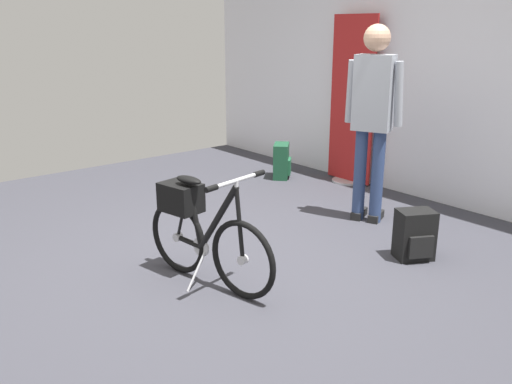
{
  "coord_description": "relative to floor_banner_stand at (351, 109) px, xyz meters",
  "views": [
    {
      "loc": [
        2.94,
        -2.15,
        1.7
      ],
      "look_at": [
        0.05,
        0.22,
        0.55
      ],
      "focal_mm": 37.83,
      "sensor_mm": 36.0,
      "label": 1
    }
  ],
  "objects": [
    {
      "name": "ground_plane",
      "position": [
        0.98,
        -2.44,
        -0.83
      ],
      "size": [
        6.95,
        6.95,
        0.0
      ],
      "primitive_type": "plane",
      "color": "#38383F"
    },
    {
      "name": "floor_banner_stand",
      "position": [
        0.0,
        0.0,
        0.0
      ],
      "size": [
        0.6,
        0.36,
        1.83
      ],
      "color": "#B7B7BC",
      "rests_on": "ground_plane"
    },
    {
      "name": "backpack_on_floor",
      "position": [
        1.75,
        -1.25,
        -0.64
      ],
      "size": [
        0.31,
        0.33,
        0.38
      ],
      "color": "black",
      "rests_on": "ground_plane"
    },
    {
      "name": "handbag_on_floor",
      "position": [
        -0.61,
        -0.48,
        -0.63
      ],
      "size": [
        0.33,
        0.33,
        0.4
      ],
      "color": "#19472D",
      "rests_on": "ground_plane"
    },
    {
      "name": "visitor_near_wall",
      "position": [
        0.97,
        -0.85,
        0.17
      ],
      "size": [
        0.5,
        0.36,
        1.72
      ],
      "color": "navy",
      "rests_on": "ground_plane"
    },
    {
      "name": "folding_bike_foreground",
      "position": [
        1.04,
        -2.71,
        -0.44
      ],
      "size": [
        1.13,
        0.53,
        0.81
      ],
      "color": "black",
      "rests_on": "ground_plane"
    },
    {
      "name": "back_wall",
      "position": [
        0.98,
        0.17,
        0.63
      ],
      "size": [
        6.95,
        0.1,
        2.91
      ],
      "primitive_type": "cube",
      "color": "silver",
      "rests_on": "ground_plane"
    }
  ]
}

